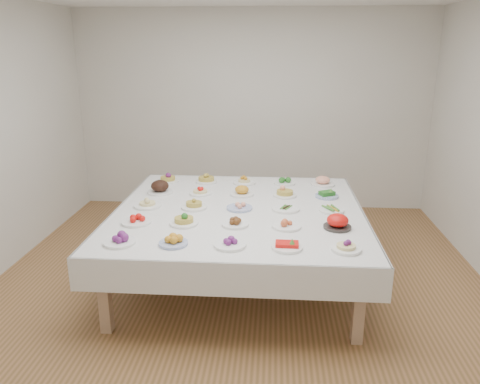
# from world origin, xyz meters

# --- Properties ---
(room_envelope) EXTENTS (5.02, 5.02, 2.81)m
(room_envelope) POSITION_xyz_m (0.00, 0.00, 1.83)
(room_envelope) COLOR #996840
(room_envelope) RESTS_ON ground
(display_table) EXTENTS (2.44, 2.44, 0.75)m
(display_table) POSITION_xyz_m (-0.01, 0.16, 0.69)
(display_table) COLOR white
(display_table) RESTS_ON ground
(dish_0) EXTENTS (0.26, 0.26, 0.11)m
(dish_0) POSITION_xyz_m (-0.91, -0.76, 0.80)
(dish_0) COLOR white
(dish_0) RESTS_ON display_table
(dish_1) EXTENTS (0.23, 0.23, 0.11)m
(dish_1) POSITION_xyz_m (-0.47, -0.75, 0.80)
(dish_1) COLOR #4C66B2
(dish_1) RESTS_ON display_table
(dish_2) EXTENTS (0.26, 0.26, 0.11)m
(dish_2) POSITION_xyz_m (-0.01, -0.74, 0.80)
(dish_2) COLOR white
(dish_2) RESTS_ON display_table
(dish_3) EXTENTS (0.25, 0.25, 0.11)m
(dish_3) POSITION_xyz_m (0.44, -0.75, 0.80)
(dish_3) COLOR white
(dish_3) RESTS_ON display_table
(dish_4) EXTENTS (0.23, 0.23, 0.11)m
(dish_4) POSITION_xyz_m (0.90, -0.76, 0.80)
(dish_4) COLOR white
(dish_4) RESTS_ON display_table
(dish_5) EXTENTS (0.27, 0.27, 0.12)m
(dish_5) POSITION_xyz_m (-0.91, -0.29, 0.80)
(dish_5) COLOR white
(dish_5) RESTS_ON display_table
(dish_6) EXTENTS (0.25, 0.25, 0.15)m
(dish_6) POSITION_xyz_m (-0.47, -0.29, 0.82)
(dish_6) COLOR white
(dish_6) RESTS_ON display_table
(dish_7) EXTENTS (0.24, 0.24, 0.09)m
(dish_7) POSITION_xyz_m (-0.01, -0.28, 0.79)
(dish_7) COLOR white
(dish_7) RESTS_ON display_table
(dish_8) EXTENTS (0.26, 0.26, 0.10)m
(dish_8) POSITION_xyz_m (0.45, -0.30, 0.79)
(dish_8) COLOR white
(dish_8) RESTS_ON display_table
(dish_9) EXTENTS (0.26, 0.26, 0.15)m
(dish_9) POSITION_xyz_m (0.89, -0.29, 0.82)
(dish_9) COLOR #2E2B29
(dish_9) RESTS_ON display_table
(dish_10) EXTENTS (0.27, 0.27, 0.15)m
(dish_10) POSITION_xyz_m (-0.93, 0.16, 0.82)
(dish_10) COLOR white
(dish_10) RESTS_ON display_table
(dish_11) EXTENTS (0.26, 0.26, 0.14)m
(dish_11) POSITION_xyz_m (-0.45, 0.15, 0.82)
(dish_11) COLOR white
(dish_11) RESTS_ON display_table
(dish_12) EXTENTS (0.25, 0.25, 0.10)m
(dish_12) POSITION_xyz_m (-0.00, 0.16, 0.79)
(dish_12) COLOR #4C66B2
(dish_12) RESTS_ON display_table
(dish_13) EXTENTS (0.27, 0.27, 0.05)m
(dish_13) POSITION_xyz_m (0.45, 0.17, 0.77)
(dish_13) COLOR white
(dish_13) RESTS_ON display_table
(dish_14) EXTENTS (0.27, 0.24, 0.06)m
(dish_14) POSITION_xyz_m (0.89, 0.16, 0.78)
(dish_14) COLOR white
(dish_14) RESTS_ON display_table
(dish_15) EXTENTS (0.27, 0.27, 0.17)m
(dish_15) POSITION_xyz_m (-0.91, 0.62, 0.83)
(dish_15) COLOR white
(dish_15) RESTS_ON display_table
(dish_16) EXTENTS (0.23, 0.23, 0.11)m
(dish_16) POSITION_xyz_m (-0.46, 0.61, 0.80)
(dish_16) COLOR white
(dish_16) RESTS_ON display_table
(dish_17) EXTENTS (0.26, 0.26, 0.14)m
(dish_17) POSITION_xyz_m (-0.01, 0.61, 0.82)
(dish_17) COLOR white
(dish_17) RESTS_ON display_table
(dish_18) EXTENTS (0.27, 0.26, 0.15)m
(dish_18) POSITION_xyz_m (0.45, 0.60, 0.82)
(dish_18) COLOR white
(dish_18) RESTS_ON display_table
(dish_19) EXTENTS (0.24, 0.24, 0.11)m
(dish_19) POSITION_xyz_m (0.90, 0.61, 0.80)
(dish_19) COLOR #4C66B2
(dish_19) RESTS_ON display_table
(dish_20) EXTENTS (0.25, 0.25, 0.15)m
(dish_20) POSITION_xyz_m (-0.92, 1.06, 0.82)
(dish_20) COLOR white
(dish_20) RESTS_ON display_table
(dish_21) EXTENTS (0.25, 0.25, 0.15)m
(dish_21) POSITION_xyz_m (-0.46, 1.08, 0.82)
(dish_21) COLOR white
(dish_21) RESTS_ON display_table
(dish_22) EXTENTS (0.26, 0.26, 0.14)m
(dish_22) POSITION_xyz_m (-0.01, 1.06, 0.82)
(dish_22) COLOR white
(dish_22) RESTS_ON display_table
(dish_23) EXTENTS (0.24, 0.24, 0.11)m
(dish_23) POSITION_xyz_m (0.46, 1.07, 0.80)
(dish_23) COLOR white
(dish_23) RESTS_ON display_table
(dish_24) EXTENTS (0.27, 0.27, 0.15)m
(dish_24) POSITION_xyz_m (0.89, 1.07, 0.82)
(dish_24) COLOR white
(dish_24) RESTS_ON display_table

